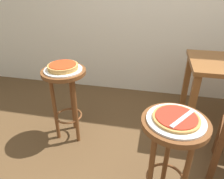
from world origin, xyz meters
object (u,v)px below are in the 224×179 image
stool_foreground (171,146)px  pizza_server_knife (182,119)px  serving_plate_middle (63,70)px  pizza_foreground (176,118)px  pizza_middle (63,67)px  serving_plate_foreground (176,120)px  stool_middle (66,89)px

stool_foreground → pizza_server_knife: 0.23m
serving_plate_middle → pizza_server_knife: bearing=-30.6°
pizza_foreground → pizza_middle: (-0.94, 0.55, 0.01)m
stool_foreground → serving_plate_foreground: 0.20m
pizza_middle → pizza_server_knife: (0.97, -0.57, 0.00)m
pizza_server_knife → stool_middle: bearing=94.3°
serving_plate_foreground → pizza_server_knife: bearing=-33.7°
pizza_foreground → stool_middle: bearing=149.5°
stool_foreground → pizza_middle: 1.12m
pizza_foreground → pizza_server_knife: (0.03, -0.02, 0.01)m
serving_plate_foreground → pizza_middle: pizza_middle is taller
pizza_middle → serving_plate_foreground: bearing=-30.5°
serving_plate_foreground → pizza_foreground: bearing=45.0°
pizza_foreground → pizza_server_knife: 0.04m
pizza_server_knife → pizza_middle: bearing=94.3°
stool_foreground → serving_plate_foreground: (0.00, -0.00, 0.20)m
serving_plate_foreground → pizza_server_knife: 0.05m
pizza_middle → pizza_server_knife: size_ratio=1.22×
stool_middle → serving_plate_middle: 0.20m
stool_foreground → serving_plate_foreground: size_ratio=2.17×
pizza_middle → pizza_server_knife: 1.13m
pizza_server_knife → serving_plate_foreground: bearing=91.2°
stool_foreground → pizza_foreground: pizza_foreground is taller
serving_plate_foreground → pizza_foreground: size_ratio=1.26×
serving_plate_foreground → stool_middle: size_ratio=0.46×
stool_middle → pizza_server_knife: (0.97, -0.57, 0.23)m
serving_plate_middle → pizza_middle: pizza_middle is taller
serving_plate_middle → pizza_server_knife: size_ratio=1.53×
pizza_foreground → stool_middle: (-0.94, 0.55, -0.21)m
serving_plate_foreground → pizza_foreground: 0.02m
serving_plate_foreground → pizza_foreground: pizza_foreground is taller
serving_plate_foreground → serving_plate_middle: (-0.94, 0.55, 0.00)m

